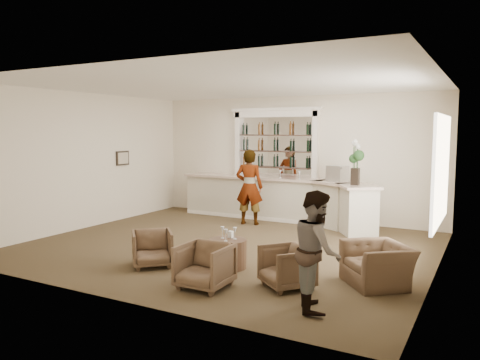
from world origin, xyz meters
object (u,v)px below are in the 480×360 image
Objects in this scene: bar_counter at (280,199)px; armchair_far at (377,265)px; espresso_machine at (337,173)px; sommelier at (249,187)px; armchair_right at (287,267)px; armchair_left at (152,248)px; flower_vase at (356,160)px; cocktail_table at (228,254)px; guest at (317,250)px; armchair_center at (205,266)px.

armchair_far is at bearing -49.89° from bar_counter.
bar_counter is at bearing -161.26° from espresso_machine.
bar_counter is 5.80× the size of armchair_far.
sommelier reaches higher than armchair_far.
sommelier is 4.93m from armchair_right.
espresso_machine reaches higher than armchair_left.
espresso_machine is 0.89m from flower_vase.
armchair_right and armchair_far have the same top height.
flower_vase is at bearing 72.17° from cocktail_table.
guest reaches higher than espresso_machine.
guest is at bearing -2.67° from armchair_right.
sommelier is (-0.49, -0.81, 0.38)m from bar_counter.
espresso_machine is (-1.36, 5.39, 0.53)m from guest.
cocktail_table is at bearing -18.61° from armchair_left.
armchair_far is (3.43, -4.07, -0.25)m from bar_counter.
flower_vase is at bearing 160.08° from armchair_far.
cocktail_table is 1.50× the size of espresso_machine.
cocktail_table is at bearing 36.67° from guest.
sommelier reaches higher than bar_counter.
armchair_left is 2.52m from armchair_right.
bar_counter is 5.57× the size of flower_vase.
espresso_machine is (0.40, 5.40, 0.99)m from armchair_center.
armchair_left is at bearing -155.46° from cocktail_table.
armchair_far is at bearing 72.19° from armchair_right.
armchair_center is 5.51m from espresso_machine.
bar_counter is 1.02m from sommelier.
bar_counter is 5.35m from armchair_right.
armchair_center is 1.25m from armchair_right.
sommelier reaches higher than cocktail_table.
armchair_far is at bearing 7.12° from cocktail_table.
espresso_machine is at bearing -10.89° from guest.
flower_vase reaches higher than bar_counter.
espresso_machine is at bearing 136.63° from flower_vase.
armchair_far is at bearing 127.45° from sommelier.
armchair_far is 2.23× the size of espresso_machine.
armchair_right is 1.42m from armchair_far.
armchair_center is at bearing 65.40° from guest.
armchair_left is at bearing -89.75° from espresso_machine.
flower_vase is at bearing 77.61° from armchair_center.
sommelier is 4.18m from armchair_left.
cocktail_table is at bearing 99.00° from sommelier.
armchair_right is at bearing -19.81° from cocktail_table.
armchair_far is 0.96× the size of flower_vase.
cocktail_table is 2.32m from guest.
bar_counter is at bearing 153.50° from armchair_right.
espresso_machine is at bearing 136.77° from armchair_right.
armchair_left is 1.57× the size of espresso_machine.
armchair_center is at bearing -98.66° from armchair_far.
flower_vase is (-0.10, 4.24, 1.40)m from armchair_right.
sommelier is at bearing 108.67° from armchair_center.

